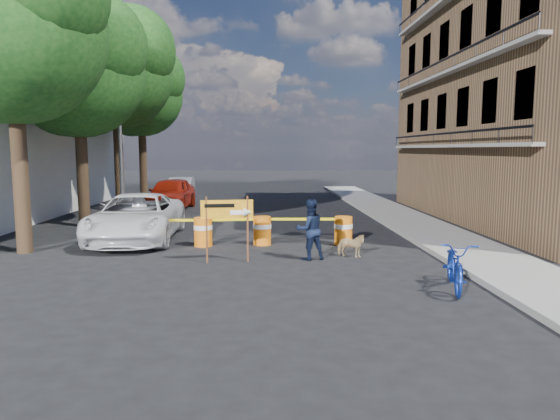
{
  "coord_description": "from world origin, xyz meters",
  "views": [
    {
      "loc": [
        0.13,
        -12.62,
        3.0
      ],
      "look_at": [
        0.65,
        1.38,
        1.3
      ],
      "focal_mm": 32.0,
      "sensor_mm": 36.0,
      "label": 1
    }
  ],
  "objects": [
    {
      "name": "sedan_silver",
      "position": [
        -4.8,
        17.93,
        0.66
      ],
      "size": [
        1.57,
        4.06,
        1.32
      ],
      "primitive_type": "imported",
      "rotation": [
        0.0,
        0.0,
        0.04
      ],
      "color": "silver",
      "rests_on": "ground"
    },
    {
      "name": "barrel_mid_left",
      "position": [
        -1.7,
        2.8,
        0.47
      ],
      "size": [
        0.58,
        0.58,
        0.9
      ],
      "color": "#DD620D",
      "rests_on": "ground"
    },
    {
      "name": "detour_sign",
      "position": [
        -0.61,
        0.53,
        1.3
      ],
      "size": [
        1.38,
        0.28,
        1.78
      ],
      "rotation": [
        0.0,
        0.0,
        0.11
      ],
      "color": "#592D19",
      "rests_on": "ground"
    },
    {
      "name": "sedan_red",
      "position": [
        -4.42,
        12.51,
        0.8
      ],
      "size": [
        2.13,
        4.8,
        1.6
      ],
      "primitive_type": "imported",
      "rotation": [
        0.0,
        0.0,
        -0.05
      ],
      "color": "#A51E0D",
      "rests_on": "ground"
    },
    {
      "name": "barrel_mid_right",
      "position": [
        0.15,
        2.96,
        0.47
      ],
      "size": [
        0.58,
        0.58,
        0.9
      ],
      "color": "#DD620D",
      "rests_on": "ground"
    },
    {
      "name": "streetlamp",
      "position": [
        -5.93,
        9.5,
        4.38
      ],
      "size": [
        1.25,
        0.18,
        8.0
      ],
      "color": "gray",
      "rests_on": "ground"
    },
    {
      "name": "suv_white",
      "position": [
        -4.0,
        3.89,
        0.77
      ],
      "size": [
        2.67,
        5.59,
        1.54
      ],
      "primitive_type": "imported",
      "rotation": [
        0.0,
        0.0,
        0.02
      ],
      "color": "white",
      "rests_on": "ground"
    },
    {
      "name": "barrel_far_left",
      "position": [
        -3.7,
        2.83,
        0.47
      ],
      "size": [
        0.58,
        0.58,
        0.9
      ],
      "color": "#DD620D",
      "rests_on": "ground"
    },
    {
      "name": "apartment_building",
      "position": [
        12.0,
        8.0,
        6.0
      ],
      "size": [
        8.0,
        16.0,
        12.0
      ],
      "primitive_type": "cube",
      "color": "#8D6848",
      "rests_on": "ground"
    },
    {
      "name": "pedestrian",
      "position": [
        1.45,
        0.79,
        0.83
      ],
      "size": [
        0.94,
        0.81,
        1.66
      ],
      "primitive_type": "imported",
      "rotation": [
        0.0,
        0.0,
        3.39
      ],
      "color": "black",
      "rests_on": "ground"
    },
    {
      "name": "barrel_far_right",
      "position": [
        2.72,
        2.88,
        0.47
      ],
      "size": [
        0.58,
        0.58,
        0.9
      ],
      "color": "#DD620D",
      "rests_on": "ground"
    },
    {
      "name": "tree_mid_b",
      "position": [
        -6.73,
        12.0,
        6.71
      ],
      "size": [
        5.67,
        5.4,
        9.62
      ],
      "color": "#332316",
      "rests_on": "ground"
    },
    {
      "name": "tree_far",
      "position": [
        -6.74,
        17.0,
        6.22
      ],
      "size": [
        5.04,
        4.8,
        8.84
      ],
      "color": "#332316",
      "rests_on": "ground"
    },
    {
      "name": "ground",
      "position": [
        0.0,
        0.0,
        0.0
      ],
      "size": [
        120.0,
        120.0,
        0.0
      ],
      "primitive_type": "plane",
      "color": "black",
      "rests_on": "ground"
    },
    {
      "name": "tree_mid_a",
      "position": [
        -6.74,
        7.0,
        6.01
      ],
      "size": [
        5.25,
        5.0,
        8.68
      ],
      "color": "#332316",
      "rests_on": "ground"
    },
    {
      "name": "bicycle",
      "position": [
        4.28,
        -2.29,
        1.04
      ],
      "size": [
        0.97,
        1.23,
        2.07
      ],
      "primitive_type": "imported",
      "rotation": [
        0.0,
        0.0,
        -0.25
      ],
      "color": "#132F9F",
      "rests_on": "ground"
    },
    {
      "name": "tree_near",
      "position": [
        -6.73,
        2.0,
        6.36
      ],
      "size": [
        5.46,
        5.2,
        9.15
      ],
      "color": "#332316",
      "rests_on": "ground"
    },
    {
      "name": "dog",
      "position": [
        2.62,
        1.02,
        0.34
      ],
      "size": [
        0.88,
        0.67,
        0.68
      ],
      "primitive_type": "imported",
      "rotation": [
        0.0,
        0.0,
        1.14
      ],
      "color": "tan",
      "rests_on": "ground"
    },
    {
      "name": "sidewalk_east",
      "position": [
        6.2,
        6.0,
        0.07
      ],
      "size": [
        2.4,
        40.0,
        0.15
      ],
      "primitive_type": "cube",
      "color": "gray",
      "rests_on": "ground"
    }
  ]
}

